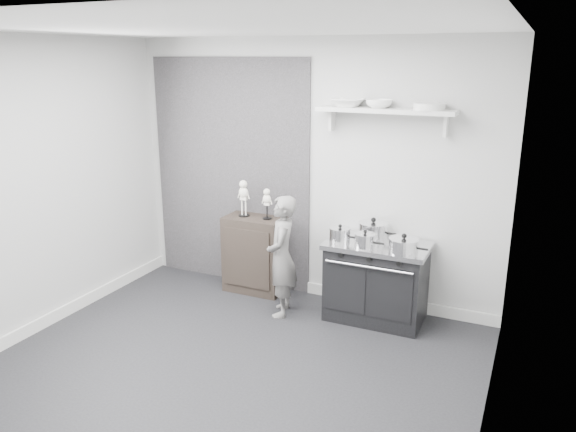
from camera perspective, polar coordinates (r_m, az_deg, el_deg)
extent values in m
plane|color=black|center=(4.82, -6.41, -15.47)|extent=(4.00, 4.00, 0.00)
cube|color=#B0B0AD|center=(5.85, 2.26, 4.52)|extent=(4.00, 0.02, 2.70)
cube|color=#B0B0AD|center=(2.99, -25.36, -8.44)|extent=(4.00, 0.02, 2.70)
cube|color=#B0B0AD|center=(5.57, -24.85, 2.47)|extent=(0.02, 3.60, 2.70)
cube|color=#B0B0AD|center=(3.69, 20.64, -3.38)|extent=(0.02, 3.60, 2.70)
cube|color=silver|center=(4.13, -7.63, 18.50)|extent=(4.00, 3.60, 0.02)
cube|color=black|center=(6.27, -5.87, 4.31)|extent=(1.90, 0.02, 2.50)
cube|color=silver|center=(5.94, 11.10, -8.70)|extent=(2.00, 0.03, 0.12)
cube|color=silver|center=(5.96, -23.26, -9.69)|extent=(0.03, 3.60, 0.12)
cube|color=silver|center=(5.37, 9.84, 10.52)|extent=(1.30, 0.26, 0.04)
cube|color=silver|center=(5.62, 4.47, 9.70)|extent=(0.03, 0.12, 0.20)
cube|color=silver|center=(5.34, 15.75, 8.84)|extent=(0.03, 0.12, 0.20)
cube|color=black|center=(5.58, 8.95, -6.78)|extent=(0.92, 0.55, 0.74)
cube|color=silver|center=(5.44, 9.13, -2.97)|extent=(0.98, 0.59, 0.05)
cube|color=black|center=(5.39, 5.87, -7.30)|extent=(0.39, 0.02, 0.48)
cube|color=black|center=(5.28, 10.46, -8.01)|extent=(0.39, 0.02, 0.48)
cylinder|color=silver|center=(5.21, 8.16, -5.17)|extent=(0.83, 0.02, 0.02)
cylinder|color=black|center=(5.27, 5.35, -3.95)|extent=(0.04, 0.03, 0.04)
cylinder|color=black|center=(5.19, 8.24, -4.36)|extent=(0.04, 0.03, 0.04)
cylinder|color=black|center=(5.13, 11.20, -4.77)|extent=(0.04, 0.03, 0.04)
cube|color=black|center=(6.16, -3.34, -3.88)|extent=(0.65, 0.38, 0.84)
imported|color=slate|center=(5.52, -0.64, -4.12)|extent=(0.42, 0.52, 1.22)
cylinder|color=silver|center=(5.41, 5.29, -2.00)|extent=(0.20, 0.20, 0.13)
cylinder|color=silver|center=(5.39, 5.31, -1.28)|extent=(0.21, 0.21, 0.01)
sphere|color=black|center=(5.38, 5.32, -1.02)|extent=(0.04, 0.04, 0.04)
cylinder|color=black|center=(5.37, 6.70, -2.18)|extent=(0.10, 0.02, 0.02)
cylinder|color=silver|center=(5.54, 8.63, -1.55)|extent=(0.28, 0.28, 0.15)
cylinder|color=silver|center=(5.52, 8.67, -0.73)|extent=(0.29, 0.29, 0.01)
sphere|color=black|center=(5.51, 8.68, -0.40)|extent=(0.05, 0.05, 0.05)
cylinder|color=black|center=(5.50, 10.44, -1.78)|extent=(0.10, 0.02, 0.02)
cylinder|color=silver|center=(5.20, 11.66, -3.05)|extent=(0.27, 0.27, 0.12)
cylinder|color=silver|center=(5.18, 11.70, -2.34)|extent=(0.27, 0.27, 0.01)
sphere|color=black|center=(5.17, 11.72, -2.01)|extent=(0.05, 0.05, 0.05)
cylinder|color=black|center=(5.17, 13.53, -3.28)|extent=(0.10, 0.02, 0.02)
cylinder|color=silver|center=(5.28, 7.81, -2.57)|extent=(0.19, 0.19, 0.12)
cylinder|color=silver|center=(5.26, 7.84, -1.87)|extent=(0.19, 0.19, 0.01)
sphere|color=black|center=(5.25, 7.85, -1.61)|extent=(0.03, 0.03, 0.03)
cylinder|color=black|center=(5.24, 9.21, -2.76)|extent=(0.10, 0.02, 0.02)
imported|color=white|center=(5.47, 6.08, 11.37)|extent=(0.31, 0.31, 0.08)
imported|color=white|center=(5.38, 9.22, 11.19)|extent=(0.25, 0.25, 0.08)
cylinder|color=silver|center=(5.28, 14.15, 10.73)|extent=(0.28, 0.28, 0.06)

